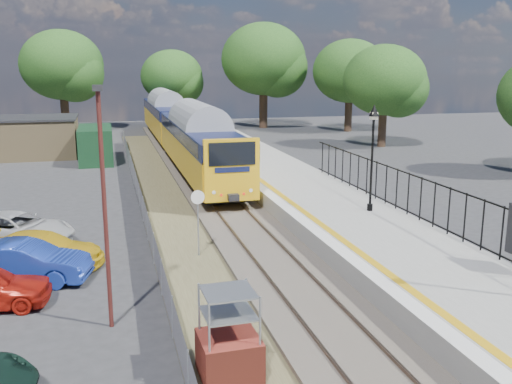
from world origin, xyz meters
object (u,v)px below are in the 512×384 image
object	(u,v)px
victorian_lamp_north	(373,133)
train	(179,125)
carpark_lamp	(104,193)
brick_plinth	(229,336)
speed_sign	(198,212)
car_white	(16,229)
car_yellow	(43,250)
car_blue	(25,262)

from	to	relation	value
victorian_lamp_north	train	xyz separation A→B (m)	(-5.30, 24.29, -1.96)
victorian_lamp_north	train	size ratio (longest dim) A/B	0.11
carpark_lamp	brick_plinth	bearing A→B (deg)	-52.75
train	brick_plinth	distance (m)	34.77
speed_sign	victorian_lamp_north	bearing A→B (deg)	6.19
car_white	train	bearing A→B (deg)	4.58
train	speed_sign	size ratio (longest dim) A/B	15.76
speed_sign	car_white	world-z (taller)	speed_sign
victorian_lamp_north	car_yellow	bearing A→B (deg)	-174.49
brick_plinth	car_yellow	distance (m)	10.27
train	speed_sign	xyz separation A→B (m)	(-2.50, -25.94, -0.60)
victorian_lamp_north	train	distance (m)	24.94
carpark_lamp	car_white	size ratio (longest dim) A/B	1.41
speed_sign	carpark_lamp	world-z (taller)	carpark_lamp
brick_plinth	car_blue	xyz separation A→B (m)	(-5.33, 7.55, -0.35)
car_blue	car_yellow	xyz separation A→B (m)	(0.43, 1.47, -0.07)
carpark_lamp	car_blue	world-z (taller)	carpark_lamp
speed_sign	car_yellow	bearing A→B (deg)	170.53
car_white	carpark_lamp	bearing A→B (deg)	-130.22
carpark_lamp	car_blue	distance (m)	5.82
brick_plinth	car_yellow	size ratio (longest dim) A/B	0.50
victorian_lamp_north	car_blue	size ratio (longest dim) A/B	1.09
car_white	speed_sign	bearing A→B (deg)	-89.18
victorian_lamp_north	car_blue	bearing A→B (deg)	-168.68
train	car_white	bearing A→B (deg)	-112.57
victorian_lamp_north	carpark_lamp	world-z (taller)	carpark_lamp
speed_sign	carpark_lamp	xyz separation A→B (m)	(-3.28, -5.22, 2.05)
brick_plinth	speed_sign	size ratio (longest dim) A/B	0.84
carpark_lamp	car_white	distance (m)	9.85
car_yellow	brick_plinth	bearing A→B (deg)	-133.66
victorian_lamp_north	carpark_lamp	bearing A→B (deg)	-148.19
train	brick_plinth	bearing A→B (deg)	-95.22
car_yellow	car_white	bearing A→B (deg)	41.09
carpark_lamp	car_blue	bearing A→B (deg)	123.47
brick_plinth	car_blue	world-z (taller)	brick_plinth
car_white	car_blue	bearing A→B (deg)	-141.86
brick_plinth	car_yellow	xyz separation A→B (m)	(-4.90, 9.02, -0.42)
car_blue	car_white	world-z (taller)	car_blue
train	carpark_lamp	size ratio (longest dim) A/B	6.18
brick_plinth	speed_sign	distance (m)	8.71
victorian_lamp_north	speed_sign	size ratio (longest dim) A/B	1.78
speed_sign	carpark_lamp	size ratio (longest dim) A/B	0.39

